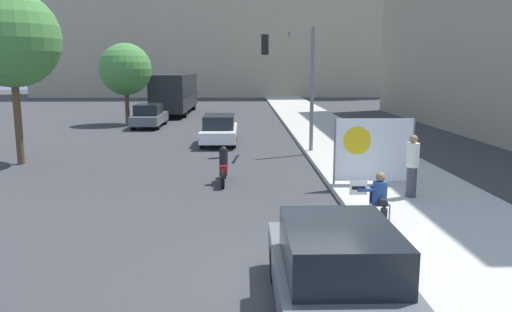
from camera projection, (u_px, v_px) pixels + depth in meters
The scene contains 13 objects.
ground_plane at pixel (294, 288), 8.58m from camera, with size 160.00×160.00×0.00m, color #38383A.
sidewalk_curb at pixel (347, 147), 23.43m from camera, with size 4.39×90.00×0.18m, color #B7B2A8.
seated_protester at pixel (380, 196), 11.61m from camera, with size 0.93×0.77×1.16m.
jogger_on_sidewalk at pixel (412, 166), 13.79m from camera, with size 0.34×0.34×1.75m.
protest_banner at pixel (373, 150), 15.33m from camera, with size 2.48×0.06×2.04m.
traffic_light_pole at pixel (294, 69), 21.26m from camera, with size 2.26×2.03×5.25m.
parked_car_curbside at pixel (337, 272), 7.41m from camera, with size 1.83×4.22×1.49m.
car_on_road_nearest at pixel (219, 129), 24.79m from camera, with size 1.70×4.69×1.44m.
car_on_road_midblock at pixel (149, 116), 31.72m from camera, with size 1.72×4.65×1.48m.
city_bus_on_road at pixel (176, 91), 41.00m from camera, with size 2.53×11.23×3.22m.
motorcycle_on_road at pixel (224, 167), 16.29m from camera, with size 0.28×2.03×1.23m.
street_tree_near_curb at pixel (11, 39), 18.78m from camera, with size 3.66×3.66×6.64m.
street_tree_midblock at pixel (126, 69), 32.70m from camera, with size 3.40×3.40×5.35m.
Camera 1 is at (-0.85, -8.04, 3.73)m, focal length 35.00 mm.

